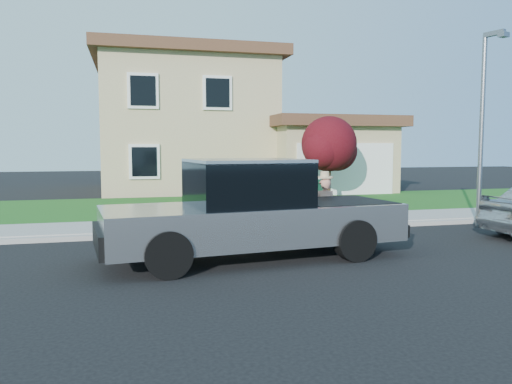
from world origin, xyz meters
TOP-DOWN VIEW (x-y plane):
  - ground at (0.00, 0.00)m, footprint 80.00×80.00m
  - curb at (1.00, 2.90)m, footprint 40.00×0.20m
  - sidewalk at (1.00, 4.00)m, footprint 40.00×2.00m
  - lawn at (1.00, 8.50)m, footprint 40.00×7.00m
  - house at (1.31, 16.38)m, footprint 14.00×11.30m
  - pickup_truck at (-0.53, 0.03)m, footprint 6.21×2.68m
  - woman at (1.55, 1.36)m, footprint 0.61×0.47m
  - ornamental_tree at (4.92, 9.07)m, footprint 2.44×2.20m
  - trash_bin at (1.95, 3.68)m, footprint 0.94×1.00m
  - street_lamp at (6.60, 2.31)m, footprint 0.38×0.69m

SIDE VIEW (x-z plane):
  - ground at x=0.00m, z-range 0.00..0.00m
  - lawn at x=1.00m, z-range 0.00..0.10m
  - curb at x=1.00m, z-range 0.00..0.12m
  - sidewalk at x=1.00m, z-range 0.00..0.15m
  - trash_bin at x=1.95m, z-range 0.16..1.32m
  - woman at x=1.55m, z-range -0.04..1.61m
  - pickup_truck at x=-0.53m, z-range -0.07..1.91m
  - ornamental_tree at x=4.92m, z-range 0.57..3.92m
  - street_lamp at x=6.60m, z-range 0.37..5.68m
  - house at x=1.31m, z-range -0.26..6.59m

